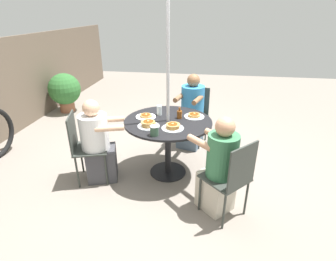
{
  "coord_description": "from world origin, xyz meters",
  "views": [
    {
      "loc": [
        -2.97,
        -0.45,
        2.01
      ],
      "look_at": [
        0.0,
        0.0,
        0.62
      ],
      "focal_mm": 28.0,
      "sensor_mm": 36.0,
      "label": 1
    }
  ],
  "objects": [
    {
      "name": "patio_chair_north",
      "position": [
        -0.31,
        1.0,
        0.51
      ],
      "size": [
        0.5,
        0.5,
        0.9
      ],
      "rotation": [
        0.0,
        0.0,
        -2.85
      ],
      "color": "#333833",
      "rests_on": "ground"
    },
    {
      "name": "pancake_plate_b",
      "position": [
        0.17,
        -0.31,
        0.78
      ],
      "size": [
        0.26,
        0.26,
        0.05
      ],
      "color": "white",
      "rests_on": "patio_table"
    },
    {
      "name": "umbrella_pole",
      "position": [
        0.0,
        0.0,
        1.22
      ],
      "size": [
        0.04,
        0.04,
        2.44
      ],
      "primitive_type": "cylinder",
      "color": "#ADADB2",
      "rests_on": "ground"
    },
    {
      "name": "patio_chair_south",
      "position": [
        1.01,
        -0.29,
        0.51
      ],
      "size": [
        0.5,
        0.5,
        0.9
      ],
      "rotation": [
        0.0,
        0.0,
        1.29
      ],
      "color": "#333833",
      "rests_on": "ground"
    },
    {
      "name": "pancake_plate_a",
      "position": [
        -0.23,
        -0.09,
        0.78
      ],
      "size": [
        0.26,
        0.26,
        0.07
      ],
      "color": "white",
      "rests_on": "patio_table"
    },
    {
      "name": "drinking_glass_a",
      "position": [
        0.18,
        0.14,
        0.82
      ],
      "size": [
        0.07,
        0.07,
        0.13
      ],
      "primitive_type": "cylinder",
      "color": "silver",
      "rests_on": "patio_table"
    },
    {
      "name": "pancake_plate_d",
      "position": [
        -0.22,
        0.2,
        0.79
      ],
      "size": [
        0.26,
        0.26,
        0.08
      ],
      "color": "white",
      "rests_on": "patio_table"
    },
    {
      "name": "patio_chair_east",
      "position": [
        -0.74,
        -0.75,
        0.51
      ],
      "size": [
        0.57,
        0.57,
        0.9
      ],
      "rotation": [
        0.0,
        0.0,
        -0.78
      ],
      "color": "#333833",
      "rests_on": "ground"
    },
    {
      "name": "pancake_plate_c",
      "position": [
        0.07,
        0.3,
        0.77
      ],
      "size": [
        0.26,
        0.26,
        0.05
      ],
      "color": "white",
      "rests_on": "patio_table"
    },
    {
      "name": "coffee_cup",
      "position": [
        -0.44,
        0.08,
        0.81
      ],
      "size": [
        0.09,
        0.09,
        0.11
      ],
      "color": "#33513D",
      "rests_on": "patio_table"
    },
    {
      "name": "syrup_bottle",
      "position": [
        0.1,
        -0.13,
        0.81
      ],
      "size": [
        0.09,
        0.07,
        0.14
      ],
      "color": "brown",
      "rests_on": "patio_table"
    },
    {
      "name": "potted_shrub",
      "position": [
        2.0,
        2.5,
        0.47
      ],
      "size": [
        0.66,
        0.66,
        0.82
      ],
      "color": "brown",
      "rests_on": "ground"
    },
    {
      "name": "patio_table",
      "position": [
        0.0,
        0.0,
        0.64
      ],
      "size": [
        1.1,
        1.1,
        0.76
      ],
      "color": "black",
      "rests_on": "ground"
    },
    {
      "name": "diner_north",
      "position": [
        -0.26,
        0.84,
        0.49
      ],
      "size": [
        0.46,
        0.57,
        1.07
      ],
      "rotation": [
        0.0,
        0.0,
        -2.85
      ],
      "color": "#3D3D42",
      "rests_on": "ground"
    },
    {
      "name": "diner_east",
      "position": [
        -0.62,
        -0.63,
        0.51
      ],
      "size": [
        0.56,
        0.56,
        1.09
      ],
      "rotation": [
        0.0,
        0.0,
        -0.78
      ],
      "color": "beige",
      "rests_on": "ground"
    },
    {
      "name": "diner_south",
      "position": [
        0.85,
        -0.24,
        0.53
      ],
      "size": [
        0.57,
        0.47,
        1.15
      ],
      "rotation": [
        0.0,
        0.0,
        1.29
      ],
      "color": "slate",
      "rests_on": "ground"
    },
    {
      "name": "ground_plane",
      "position": [
        0.0,
        0.0,
        0.0
      ],
      "size": [
        12.0,
        12.0,
        0.0
      ],
      "primitive_type": "plane",
      "color": "gray"
    }
  ]
}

